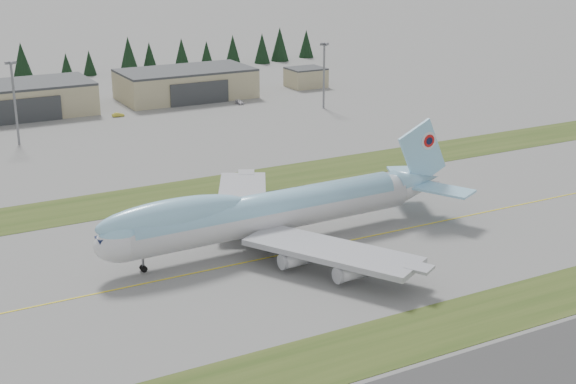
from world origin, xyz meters
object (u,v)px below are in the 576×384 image
boeing_747_freighter (269,211)px  service_vehicle_b (118,117)px  hangar_right (186,84)px  service_vehicle_c (239,104)px  hangar_center (18,99)px

boeing_747_freighter → service_vehicle_b: (7.89, 125.66, -6.98)m
boeing_747_freighter → hangar_right: bearing=73.2°
boeing_747_freighter → service_vehicle_b: bearing=85.0°
service_vehicle_b → hangar_right: bearing=-55.2°
boeing_747_freighter → service_vehicle_c: 135.46m
hangar_center → hangar_right: 60.00m
boeing_747_freighter → hangar_center: bearing=96.6°
boeing_747_freighter → hangar_right: boeing_747_freighter is taller
hangar_center → hangar_right: (60.00, 0.00, 0.00)m
service_vehicle_c → service_vehicle_b: bearing=179.8°
hangar_center → hangar_right: size_ratio=1.00×
boeing_747_freighter → service_vehicle_b: boeing_747_freighter is taller
hangar_center → service_vehicle_b: 34.17m
hangar_center → hangar_right: bearing=0.0°
hangar_right → service_vehicle_c: hangar_right is taller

